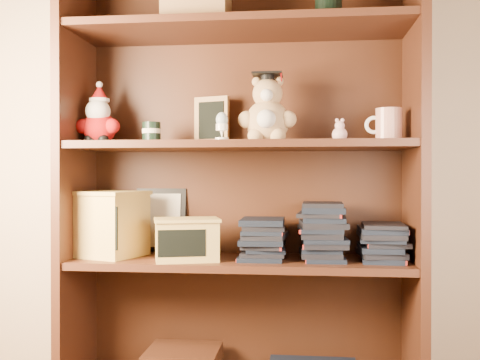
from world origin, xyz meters
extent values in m
cube|color=#C6AF8F|center=(0.00, 1.50, 1.25)|extent=(3.00, 0.04, 2.50)
cube|color=#422113|center=(-0.75, 1.30, 0.80)|extent=(0.03, 0.35, 1.60)
cube|color=#422113|center=(0.42, 1.30, 0.80)|extent=(0.03, 0.35, 1.60)
cube|color=#3E1E10|center=(-0.16, 1.47, 0.80)|extent=(1.20, 0.02, 1.60)
cube|color=#422113|center=(-0.16, 1.30, 1.34)|extent=(1.14, 0.33, 0.02)
cube|color=#9E7547|center=(-0.31, 1.30, 1.41)|extent=(0.22, 0.18, 0.12)
cylinder|color=black|center=(0.14, 1.30, 1.41)|extent=(0.09, 0.09, 0.11)
cube|color=#422113|center=(-0.16, 1.30, 0.54)|extent=(1.14, 0.33, 0.02)
cube|color=#422113|center=(-0.16, 1.30, 0.94)|extent=(1.14, 0.33, 0.02)
sphere|color=#A50F0F|center=(-0.66, 1.30, 1.00)|extent=(0.12, 0.12, 0.12)
sphere|color=#A50F0F|center=(-0.72, 1.29, 1.01)|extent=(0.05, 0.05, 0.05)
sphere|color=#A50F0F|center=(-0.61, 1.29, 1.01)|extent=(0.05, 0.05, 0.05)
sphere|color=black|center=(-0.69, 1.28, 0.96)|extent=(0.04, 0.04, 0.04)
sphere|color=black|center=(-0.64, 1.28, 0.96)|extent=(0.04, 0.04, 0.04)
sphere|color=white|center=(-0.66, 1.29, 1.06)|extent=(0.09, 0.09, 0.09)
sphere|color=#D8B293|center=(-0.66, 1.30, 1.08)|extent=(0.06, 0.06, 0.06)
cone|color=#A50F0F|center=(-0.66, 1.30, 1.13)|extent=(0.07, 0.07, 0.06)
sphere|color=white|center=(-0.66, 1.30, 1.16)|extent=(0.02, 0.02, 0.02)
cylinder|color=white|center=(-0.66, 1.30, 1.10)|extent=(0.07, 0.07, 0.01)
cylinder|color=black|center=(-0.47, 1.30, 0.99)|extent=(0.06, 0.06, 0.07)
cylinder|color=beige|center=(-0.47, 1.30, 0.99)|extent=(0.06, 0.06, 0.02)
cube|color=#9E7547|center=(-0.28, 1.42, 1.04)|extent=(0.13, 0.06, 0.17)
cube|color=black|center=(-0.28, 1.41, 1.04)|extent=(0.10, 0.03, 0.14)
cube|color=#9E7547|center=(-0.28, 1.45, 0.96)|extent=(0.07, 0.07, 0.01)
cylinder|color=white|center=(-0.21, 1.23, 0.96)|extent=(0.05, 0.05, 0.01)
cone|color=white|center=(-0.21, 1.23, 0.98)|extent=(0.02, 0.02, 0.03)
cylinder|color=white|center=(-0.21, 1.23, 1.00)|extent=(0.04, 0.04, 0.02)
ellipsoid|color=#A7BCCB|center=(-0.21, 1.23, 1.02)|extent=(0.04, 0.04, 0.05)
sphere|color=tan|center=(-0.07, 1.30, 1.02)|extent=(0.15, 0.15, 0.15)
sphere|color=white|center=(-0.07, 1.24, 1.02)|extent=(0.06, 0.06, 0.06)
sphere|color=tan|center=(-0.14, 1.28, 1.02)|extent=(0.06, 0.06, 0.06)
sphere|color=tan|center=(0.00, 1.28, 1.02)|extent=(0.06, 0.06, 0.06)
sphere|color=tan|center=(-0.11, 1.26, 0.97)|extent=(0.05, 0.05, 0.05)
sphere|color=tan|center=(-0.03, 1.26, 0.97)|extent=(0.05, 0.05, 0.05)
sphere|color=tan|center=(-0.07, 1.30, 1.12)|extent=(0.10, 0.10, 0.10)
sphere|color=white|center=(-0.07, 1.26, 1.10)|extent=(0.04, 0.04, 0.04)
sphere|color=tan|center=(-0.11, 1.32, 1.16)|extent=(0.03, 0.03, 0.03)
sphere|color=tan|center=(-0.03, 1.32, 1.16)|extent=(0.03, 0.03, 0.03)
cylinder|color=black|center=(-0.07, 1.30, 1.17)|extent=(0.05, 0.05, 0.02)
cube|color=black|center=(-0.07, 1.30, 1.18)|extent=(0.10, 0.10, 0.01)
cylinder|color=#A50F0F|center=(-0.02, 1.28, 1.17)|extent=(0.00, 0.05, 0.03)
sphere|color=beige|center=(0.18, 1.30, 0.97)|extent=(0.05, 0.05, 0.05)
sphere|color=beige|center=(0.18, 1.30, 1.00)|extent=(0.03, 0.03, 0.03)
sphere|color=beige|center=(0.17, 1.30, 1.02)|extent=(0.01, 0.01, 0.01)
sphere|color=beige|center=(0.18, 1.30, 1.02)|extent=(0.01, 0.01, 0.01)
cylinder|color=silver|center=(0.34, 1.30, 1.00)|extent=(0.09, 0.09, 0.11)
torus|color=white|center=(0.29, 1.30, 1.00)|extent=(0.06, 0.01, 0.06)
cube|color=black|center=(-0.48, 1.45, 0.67)|extent=(0.19, 0.05, 0.24)
cube|color=beige|center=(-0.48, 1.44, 0.67)|extent=(0.15, 0.03, 0.20)
cube|color=#D9B559|center=(-0.62, 1.30, 0.66)|extent=(0.26, 0.26, 0.22)
cube|color=black|center=(-0.62, 1.20, 0.66)|extent=(0.14, 0.05, 0.14)
cube|color=#D9B559|center=(-0.62, 1.30, 0.77)|extent=(0.27, 0.27, 0.01)
cube|color=#D9B559|center=(-0.34, 1.24, 0.62)|extent=(0.24, 0.20, 0.13)
cube|color=black|center=(-0.34, 1.17, 0.62)|extent=(0.15, 0.05, 0.09)
cube|color=#D9B559|center=(-0.34, 1.24, 0.69)|extent=(0.25, 0.21, 0.01)
cube|color=black|center=(-0.08, 1.30, 0.56)|extent=(0.14, 0.20, 0.02)
cube|color=black|center=(-0.08, 1.30, 0.57)|extent=(0.14, 0.20, 0.02)
cube|color=black|center=(-0.08, 1.30, 0.59)|extent=(0.14, 0.20, 0.02)
cube|color=black|center=(-0.08, 1.30, 0.61)|extent=(0.14, 0.20, 0.02)
cube|color=black|center=(-0.08, 1.30, 0.62)|extent=(0.14, 0.20, 0.02)
cube|color=black|center=(-0.08, 1.30, 0.64)|extent=(0.14, 0.20, 0.02)
cube|color=black|center=(-0.08, 1.30, 0.65)|extent=(0.14, 0.20, 0.02)
cube|color=black|center=(-0.08, 1.30, 0.67)|extent=(0.14, 0.20, 0.02)
cube|color=black|center=(-0.08, 1.30, 0.69)|extent=(0.14, 0.20, 0.02)
cube|color=black|center=(0.12, 1.30, 0.56)|extent=(0.14, 0.20, 0.02)
cube|color=black|center=(0.12, 1.30, 0.57)|extent=(0.14, 0.20, 0.02)
cube|color=black|center=(0.12, 1.30, 0.59)|extent=(0.14, 0.20, 0.02)
cube|color=black|center=(0.12, 1.30, 0.61)|extent=(0.14, 0.20, 0.02)
cube|color=black|center=(0.12, 1.30, 0.62)|extent=(0.14, 0.20, 0.02)
cube|color=black|center=(0.12, 1.30, 0.64)|extent=(0.14, 0.20, 0.02)
cube|color=black|center=(0.12, 1.30, 0.65)|extent=(0.14, 0.20, 0.02)
cube|color=black|center=(0.12, 1.30, 0.67)|extent=(0.14, 0.20, 0.02)
cube|color=black|center=(0.12, 1.30, 0.69)|extent=(0.14, 0.20, 0.02)
cube|color=black|center=(0.12, 1.30, 0.70)|extent=(0.14, 0.20, 0.02)
cube|color=black|center=(0.12, 1.30, 0.72)|extent=(0.14, 0.20, 0.02)
cube|color=black|center=(0.12, 1.30, 0.73)|extent=(0.14, 0.20, 0.02)
cube|color=black|center=(0.32, 1.30, 0.56)|extent=(0.14, 0.20, 0.02)
cube|color=black|center=(0.32, 1.30, 0.57)|extent=(0.14, 0.20, 0.02)
cube|color=black|center=(0.32, 1.30, 0.59)|extent=(0.14, 0.20, 0.02)
cube|color=black|center=(0.32, 1.30, 0.61)|extent=(0.14, 0.20, 0.02)
cube|color=black|center=(0.32, 1.30, 0.62)|extent=(0.14, 0.20, 0.02)
cube|color=black|center=(0.32, 1.30, 0.64)|extent=(0.14, 0.20, 0.02)
cube|color=black|center=(0.32, 1.30, 0.65)|extent=(0.14, 0.20, 0.02)
cube|color=black|center=(0.32, 1.30, 0.67)|extent=(0.14, 0.20, 0.02)
camera|label=1|loc=(0.05, -0.61, 0.84)|focal=42.00mm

